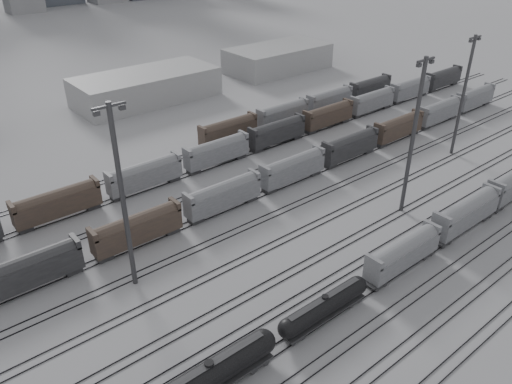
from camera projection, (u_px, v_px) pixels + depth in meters
ground at (399, 277)px, 74.03m from camera, size 900.00×900.00×0.00m
tracks at (315, 226)px, 85.79m from camera, size 220.00×71.50×0.16m
tank_car_a at (210, 376)px, 54.97m from camera, size 18.34×3.06×4.53m
tank_car_b at (324, 307)px, 65.21m from camera, size 15.56×2.59×3.85m
hopper_car_a at (403, 252)px, 73.94m from camera, size 14.68×2.92×5.25m
hopper_car_b at (466, 212)px, 83.31m from camera, size 15.98×3.18×5.72m
light_mast_b at (122, 196)px, 65.69m from camera, size 4.41×0.71×27.58m
light_mast_c at (413, 135)px, 83.41m from camera, size 4.46×0.71×27.87m
light_mast_d at (464, 94)px, 105.38m from camera, size 4.16×0.67×25.98m
bg_string_near at (292, 170)px, 98.66m from camera, size 151.00×3.00×5.60m
bg_string_mid at (277, 133)px, 114.97m from camera, size 151.00×3.00×5.60m
bg_string_far at (307, 108)px, 130.04m from camera, size 66.00×3.00×5.60m
warehouse_mid at (146, 87)px, 141.65m from camera, size 40.00×18.00×8.00m
warehouse_right at (278, 58)px, 169.30m from camera, size 35.00×18.00×8.00m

